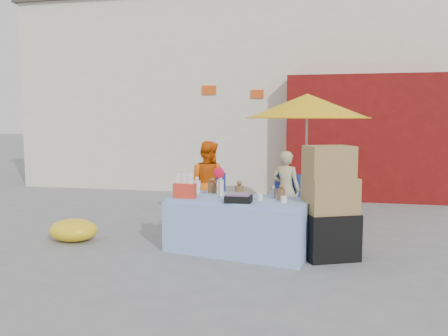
% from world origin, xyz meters
% --- Properties ---
extents(ground, '(80.00, 80.00, 0.00)m').
position_xyz_m(ground, '(0.00, 0.00, 0.00)').
color(ground, slate).
rests_on(ground, ground).
extents(backdrop, '(14.00, 8.00, 7.80)m').
position_xyz_m(backdrop, '(0.52, 7.52, 3.10)').
color(backdrop, silver).
rests_on(backdrop, ground).
extents(market_table, '(1.96, 1.22, 1.10)m').
position_xyz_m(market_table, '(0.36, -0.16, 0.36)').
color(market_table, '#9BC6F8').
rests_on(market_table, ground).
extents(chair_left, '(0.58, 0.57, 0.85)m').
position_xyz_m(chair_left, '(-0.42, 1.14, 0.26)').
color(chair_left, navy).
rests_on(chair_left, ground).
extents(chair_right, '(0.58, 0.57, 0.85)m').
position_xyz_m(chair_right, '(0.83, 1.14, 0.26)').
color(chair_right, navy).
rests_on(chair_right, ground).
extents(vendor_orange, '(0.76, 0.66, 1.35)m').
position_xyz_m(vendor_orange, '(-0.43, 1.28, 0.68)').
color(vendor_orange, orange).
rests_on(vendor_orange, ground).
extents(vendor_beige, '(0.50, 0.39, 1.22)m').
position_xyz_m(vendor_beige, '(0.82, 1.28, 0.61)').
color(vendor_beige, '#C5BC8B').
rests_on(vendor_beige, ground).
extents(umbrella, '(1.90, 1.90, 2.09)m').
position_xyz_m(umbrella, '(1.12, 1.43, 1.89)').
color(umbrella, gray).
rests_on(umbrella, ground).
extents(box_stack, '(0.78, 0.72, 1.38)m').
position_xyz_m(box_stack, '(1.48, -0.20, 0.64)').
color(box_stack, black).
rests_on(box_stack, ground).
extents(tarp_bundle, '(0.73, 0.60, 0.31)m').
position_xyz_m(tarp_bundle, '(-2.01, -0.13, 0.16)').
color(tarp_bundle, yellow).
rests_on(tarp_bundle, ground).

